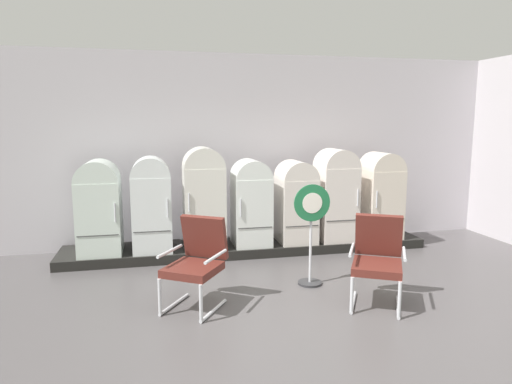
{
  "coord_description": "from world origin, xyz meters",
  "views": [
    {
      "loc": [
        -1.47,
        -4.2,
        2.15
      ],
      "look_at": [
        0.08,
        2.75,
        1.04
      ],
      "focal_mm": 32.07,
      "sensor_mm": 36.0,
      "label": 1
    }
  ],
  "objects_px": {
    "refrigerator_5": "(336,192)",
    "refrigerator_3": "(251,200)",
    "refrigerator_4": "(296,199)",
    "refrigerator_0": "(99,204)",
    "refrigerator_1": "(151,201)",
    "sign_stand": "(311,235)",
    "refrigerator_6": "(381,192)",
    "refrigerator_2": "(204,195)",
    "armchair_right": "(378,256)",
    "armchair_left": "(197,259)"
  },
  "relations": [
    {
      "from": "refrigerator_2",
      "to": "armchair_right",
      "type": "xyz_separation_m",
      "value": [
        1.78,
        -2.34,
        -0.42
      ]
    },
    {
      "from": "refrigerator_4",
      "to": "refrigerator_5",
      "type": "relative_size",
      "value": 0.88
    },
    {
      "from": "refrigerator_1",
      "to": "refrigerator_2",
      "type": "distance_m",
      "value": 0.81
    },
    {
      "from": "refrigerator_3",
      "to": "refrigerator_5",
      "type": "bearing_deg",
      "value": 0.3
    },
    {
      "from": "refrigerator_2",
      "to": "refrigerator_5",
      "type": "relative_size",
      "value": 1.04
    },
    {
      "from": "refrigerator_5",
      "to": "armchair_right",
      "type": "relative_size",
      "value": 1.47
    },
    {
      "from": "refrigerator_0",
      "to": "refrigerator_1",
      "type": "bearing_deg",
      "value": -3.05
    },
    {
      "from": "refrigerator_0",
      "to": "refrigerator_1",
      "type": "height_order",
      "value": "refrigerator_1"
    },
    {
      "from": "refrigerator_1",
      "to": "refrigerator_3",
      "type": "bearing_deg",
      "value": 0.64
    },
    {
      "from": "refrigerator_0",
      "to": "refrigerator_4",
      "type": "distance_m",
      "value": 3.11
    },
    {
      "from": "refrigerator_0",
      "to": "refrigerator_4",
      "type": "bearing_deg",
      "value": -0.07
    },
    {
      "from": "refrigerator_4",
      "to": "armchair_right",
      "type": "distance_m",
      "value": 2.41
    },
    {
      "from": "refrigerator_0",
      "to": "refrigerator_6",
      "type": "distance_m",
      "value": 4.63
    },
    {
      "from": "refrigerator_6",
      "to": "sign_stand",
      "type": "relative_size",
      "value": 1.09
    },
    {
      "from": "refrigerator_4",
      "to": "refrigerator_5",
      "type": "distance_m",
      "value": 0.7
    },
    {
      "from": "refrigerator_5",
      "to": "refrigerator_3",
      "type": "bearing_deg",
      "value": -179.7
    },
    {
      "from": "refrigerator_0",
      "to": "refrigerator_6",
      "type": "xyz_separation_m",
      "value": [
        4.63,
        -0.03,
        0.03
      ]
    },
    {
      "from": "refrigerator_2",
      "to": "sign_stand",
      "type": "bearing_deg",
      "value": -52.09
    },
    {
      "from": "refrigerator_4",
      "to": "sign_stand",
      "type": "relative_size",
      "value": 1.0
    },
    {
      "from": "refrigerator_6",
      "to": "refrigerator_3",
      "type": "bearing_deg",
      "value": 179.88
    },
    {
      "from": "refrigerator_0",
      "to": "refrigerator_1",
      "type": "distance_m",
      "value": 0.77
    },
    {
      "from": "refrigerator_5",
      "to": "sign_stand",
      "type": "distance_m",
      "value": 1.92
    },
    {
      "from": "refrigerator_4",
      "to": "refrigerator_5",
      "type": "height_order",
      "value": "refrigerator_5"
    },
    {
      "from": "refrigerator_5",
      "to": "refrigerator_6",
      "type": "relative_size",
      "value": 1.05
    },
    {
      "from": "refrigerator_3",
      "to": "armchair_right",
      "type": "height_order",
      "value": "refrigerator_3"
    },
    {
      "from": "refrigerator_1",
      "to": "refrigerator_6",
      "type": "bearing_deg",
      "value": 0.19
    },
    {
      "from": "refrigerator_2",
      "to": "refrigerator_3",
      "type": "relative_size",
      "value": 1.15
    },
    {
      "from": "refrigerator_1",
      "to": "armchair_right",
      "type": "height_order",
      "value": "refrigerator_1"
    },
    {
      "from": "refrigerator_3",
      "to": "refrigerator_6",
      "type": "bearing_deg",
      "value": -0.12
    },
    {
      "from": "refrigerator_3",
      "to": "refrigerator_2",
      "type": "bearing_deg",
      "value": -178.02
    },
    {
      "from": "refrigerator_2",
      "to": "armchair_left",
      "type": "bearing_deg",
      "value": -98.65
    },
    {
      "from": "refrigerator_6",
      "to": "sign_stand",
      "type": "height_order",
      "value": "refrigerator_6"
    },
    {
      "from": "armchair_right",
      "to": "refrigerator_5",
      "type": "bearing_deg",
      "value": 79.5
    },
    {
      "from": "refrigerator_1",
      "to": "sign_stand",
      "type": "relative_size",
      "value": 1.09
    },
    {
      "from": "refrigerator_3",
      "to": "sign_stand",
      "type": "relative_size",
      "value": 1.03
    },
    {
      "from": "armchair_left",
      "to": "armchair_right",
      "type": "relative_size",
      "value": 1.0
    },
    {
      "from": "refrigerator_1",
      "to": "refrigerator_5",
      "type": "relative_size",
      "value": 0.95
    },
    {
      "from": "refrigerator_6",
      "to": "refrigerator_0",
      "type": "bearing_deg",
      "value": 179.65
    },
    {
      "from": "refrigerator_0",
      "to": "refrigerator_3",
      "type": "relative_size",
      "value": 1.02
    },
    {
      "from": "refrigerator_6",
      "to": "armchair_right",
      "type": "relative_size",
      "value": 1.41
    },
    {
      "from": "refrigerator_6",
      "to": "armchair_left",
      "type": "relative_size",
      "value": 1.41
    },
    {
      "from": "refrigerator_0",
      "to": "refrigerator_4",
      "type": "relative_size",
      "value": 1.05
    },
    {
      "from": "refrigerator_5",
      "to": "refrigerator_4",
      "type": "bearing_deg",
      "value": 179.0
    },
    {
      "from": "refrigerator_3",
      "to": "refrigerator_6",
      "type": "relative_size",
      "value": 0.94
    },
    {
      "from": "sign_stand",
      "to": "refrigerator_1",
      "type": "bearing_deg",
      "value": 142.1
    },
    {
      "from": "armchair_right",
      "to": "armchair_left",
      "type": "bearing_deg",
      "value": 169.68
    },
    {
      "from": "refrigerator_6",
      "to": "sign_stand",
      "type": "bearing_deg",
      "value": -138.72
    },
    {
      "from": "refrigerator_3",
      "to": "refrigerator_4",
      "type": "bearing_deg",
      "value": 1.49
    },
    {
      "from": "refrigerator_3",
      "to": "armchair_right",
      "type": "distance_m",
      "value": 2.59
    },
    {
      "from": "refrigerator_4",
      "to": "refrigerator_1",
      "type": "bearing_deg",
      "value": -179.08
    }
  ]
}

